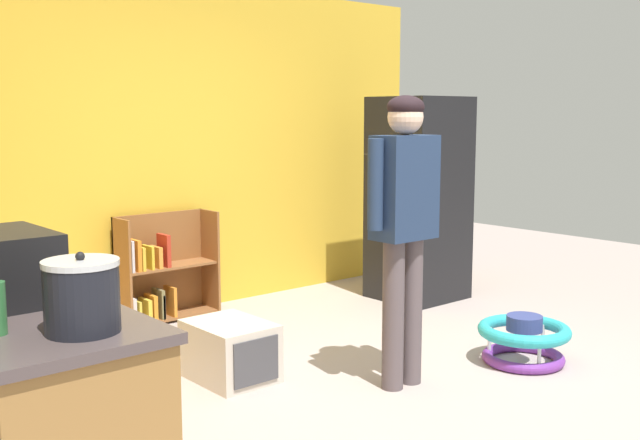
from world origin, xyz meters
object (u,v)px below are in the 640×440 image
bookshelf (160,275)px  crock_pot (82,296)px  standing_person (404,213)px  baby_walker (524,340)px  microwave (1,267)px  pet_carrier (230,351)px  refrigerator (419,199)px

bookshelf → crock_pot: bearing=-122.9°
standing_person → baby_walker: size_ratio=2.88×
microwave → crock_pot: microwave is taller
pet_carrier → baby_walker: bearing=-31.6°
standing_person → microwave: standing_person is taller
refrigerator → standing_person: 2.27m
microwave → crock_pot: (0.07, -0.60, -0.01)m
refrigerator → baby_walker: 2.01m
refrigerator → pet_carrier: 2.65m
crock_pot → baby_walker: bearing=6.7°
baby_walker → crock_pot: crock_pot is taller
pet_carrier → refrigerator: bearing=15.3°
pet_carrier → crock_pot: crock_pot is taller
bookshelf → pet_carrier: bookshelf is taller
refrigerator → bookshelf: 2.33m
bookshelf → pet_carrier: size_ratio=1.54×
refrigerator → baby_walker: refrigerator is taller
pet_carrier → microwave: 1.96m
microwave → crock_pot: bearing=-83.6°
standing_person → refrigerator: bearing=39.7°
refrigerator → crock_pot: 4.48m
refrigerator → microwave: size_ratio=3.71×
refrigerator → bookshelf: bearing=158.9°
standing_person → crock_pot: standing_person is taller
standing_person → microwave: size_ratio=3.63×
baby_walker → pet_carrier: pet_carrier is taller
baby_walker → pet_carrier: bearing=148.4°
bookshelf → microwave: 3.05m
microwave → crock_pot: size_ratio=1.73×
refrigerator → standing_person: refrigerator is taller
refrigerator → crock_pot: refrigerator is taller
refrigerator → standing_person: bearing=-140.3°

